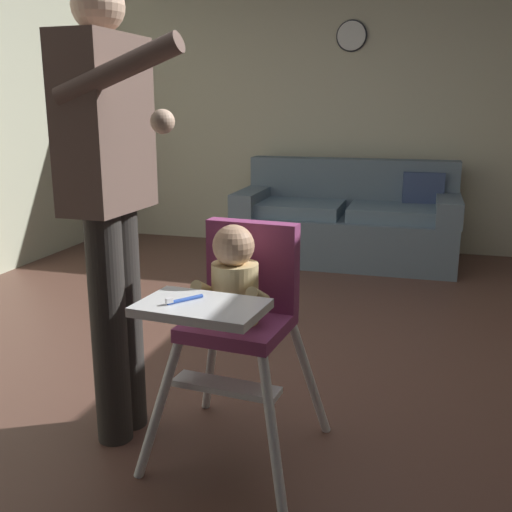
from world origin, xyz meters
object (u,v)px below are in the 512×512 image
Objects in this scene: couch at (348,222)px; adult_standing at (111,193)px; high_chair at (237,300)px; wall_clock at (352,36)px.

adult_standing is (-0.51, -3.14, 0.66)m from couch.
wall_clock is (-0.08, 3.64, 1.30)m from high_chair.
adult_standing is at bearing -96.64° from wall_clock.
high_chair is at bearing -0.13° from adult_standing.
wall_clock is at bearing -169.61° from couch.
adult_standing reaches higher than high_chair.
adult_standing is 6.42× the size of wall_clock.
couch is at bearing -79.61° from wall_clock.
high_chair is (-0.00, -3.16, 0.29)m from couch.
high_chair is 3.86m from wall_clock.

